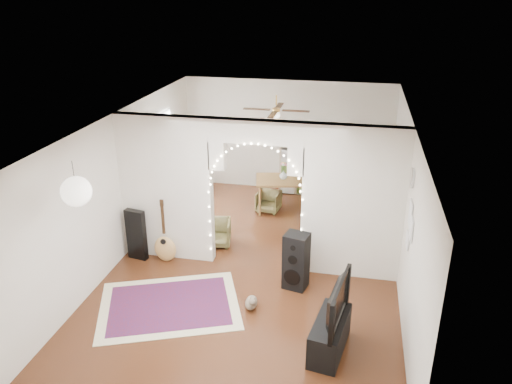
% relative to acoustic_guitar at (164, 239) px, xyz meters
% --- Properties ---
extents(floor, '(7.50, 7.50, 0.00)m').
position_rel_acoustic_guitar_xyz_m(floor, '(1.66, 0.25, -0.46)').
color(floor, black).
rests_on(floor, ground).
extents(ceiling, '(5.00, 7.50, 0.02)m').
position_rel_acoustic_guitar_xyz_m(ceiling, '(1.66, 0.25, 2.24)').
color(ceiling, white).
rests_on(ceiling, wall_back).
extents(wall_back, '(5.00, 0.02, 2.70)m').
position_rel_acoustic_guitar_xyz_m(wall_back, '(1.66, 4.00, 0.89)').
color(wall_back, silver).
rests_on(wall_back, floor).
extents(wall_front, '(5.00, 0.02, 2.70)m').
position_rel_acoustic_guitar_xyz_m(wall_front, '(1.66, -3.50, 0.89)').
color(wall_front, silver).
rests_on(wall_front, floor).
extents(wall_left, '(0.02, 7.50, 2.70)m').
position_rel_acoustic_guitar_xyz_m(wall_left, '(-0.84, 0.25, 0.89)').
color(wall_left, silver).
rests_on(wall_left, floor).
extents(wall_right, '(0.02, 7.50, 2.70)m').
position_rel_acoustic_guitar_xyz_m(wall_right, '(4.16, 0.25, 0.89)').
color(wall_right, silver).
rests_on(wall_right, floor).
extents(divider_wall, '(5.00, 0.20, 2.70)m').
position_rel_acoustic_guitar_xyz_m(divider_wall, '(1.66, 0.25, 0.97)').
color(divider_wall, silver).
rests_on(divider_wall, floor).
extents(fairy_lights, '(1.64, 0.04, 1.60)m').
position_rel_acoustic_guitar_xyz_m(fairy_lights, '(1.66, 0.12, 1.09)').
color(fairy_lights, '#FFEABF').
rests_on(fairy_lights, divider_wall).
extents(window, '(0.04, 1.20, 1.40)m').
position_rel_acoustic_guitar_xyz_m(window, '(-0.81, 2.05, 1.04)').
color(window, white).
rests_on(window, wall_left).
extents(wall_clock, '(0.03, 0.31, 0.31)m').
position_rel_acoustic_guitar_xyz_m(wall_clock, '(4.14, -0.35, 1.64)').
color(wall_clock, white).
rests_on(wall_clock, wall_right).
extents(picture_frames, '(0.02, 0.50, 0.70)m').
position_rel_acoustic_guitar_xyz_m(picture_frames, '(4.14, -0.75, 1.04)').
color(picture_frames, white).
rests_on(picture_frames, wall_right).
extents(paper_lantern, '(0.40, 0.40, 0.40)m').
position_rel_acoustic_guitar_xyz_m(paper_lantern, '(-0.24, -2.15, 1.79)').
color(paper_lantern, white).
rests_on(paper_lantern, ceiling).
extents(ceiling_fan, '(1.10, 1.10, 0.30)m').
position_rel_acoustic_guitar_xyz_m(ceiling_fan, '(1.66, 2.25, 1.94)').
color(ceiling_fan, gold).
rests_on(ceiling_fan, ceiling).
extents(area_rug, '(2.62, 2.32, 0.02)m').
position_rel_acoustic_guitar_xyz_m(area_rug, '(0.56, -1.31, -0.45)').
color(area_rug, maroon).
rests_on(area_rug, floor).
extents(guitar_case, '(0.39, 0.19, 0.98)m').
position_rel_acoustic_guitar_xyz_m(guitar_case, '(-0.54, 0.00, 0.03)').
color(guitar_case, black).
rests_on(guitar_case, floor).
extents(acoustic_guitar, '(0.42, 0.16, 1.05)m').
position_rel_acoustic_guitar_xyz_m(acoustic_guitar, '(0.00, 0.00, 0.00)').
color(acoustic_guitar, '#B48348').
rests_on(acoustic_guitar, floor).
extents(tabby_cat, '(0.28, 0.43, 0.29)m').
position_rel_acoustic_guitar_xyz_m(tabby_cat, '(1.86, -1.13, -0.34)').
color(tabby_cat, brown).
rests_on(tabby_cat, floor).
extents(floor_speaker, '(0.45, 0.41, 0.99)m').
position_rel_acoustic_guitar_xyz_m(floor_speaker, '(2.46, -0.36, 0.04)').
color(floor_speaker, black).
rests_on(floor_speaker, floor).
extents(media_console, '(0.56, 1.05, 0.50)m').
position_rel_acoustic_guitar_xyz_m(media_console, '(3.13, -1.85, -0.21)').
color(media_console, black).
rests_on(media_console, floor).
extents(tv, '(0.32, 1.08, 0.62)m').
position_rel_acoustic_guitar_xyz_m(tv, '(3.13, -1.85, 0.35)').
color(tv, black).
rests_on(tv, media_console).
extents(bookcase, '(1.64, 0.90, 1.63)m').
position_rel_acoustic_guitar_xyz_m(bookcase, '(2.34, 3.75, 0.36)').
color(bookcase, tan).
rests_on(bookcase, floor).
extents(dining_table, '(1.34, 1.02, 0.76)m').
position_rel_acoustic_guitar_xyz_m(dining_table, '(1.77, 2.69, 0.22)').
color(dining_table, brown).
rests_on(dining_table, floor).
extents(flower_vase, '(0.22, 0.22, 0.19)m').
position_rel_acoustic_guitar_xyz_m(flower_vase, '(1.77, 2.69, 0.39)').
color(flower_vase, white).
rests_on(flower_vase, dining_table).
extents(dining_chair_left, '(0.64, 0.65, 0.51)m').
position_rel_acoustic_guitar_xyz_m(dining_chair_left, '(0.74, 0.81, -0.20)').
color(dining_chair_left, brown).
rests_on(dining_chair_left, floor).
extents(dining_chair_right, '(0.55, 0.57, 0.46)m').
position_rel_acoustic_guitar_xyz_m(dining_chair_right, '(1.46, 2.57, -0.23)').
color(dining_chair_right, brown).
rests_on(dining_chair_right, floor).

